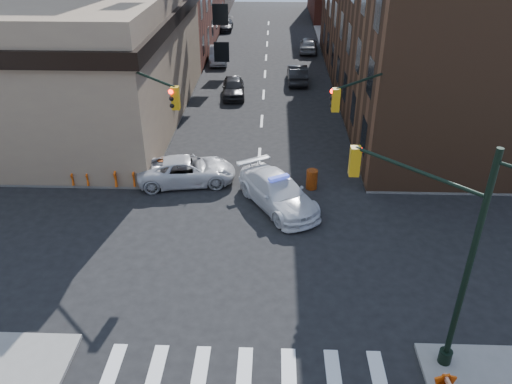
# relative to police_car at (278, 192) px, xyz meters

# --- Properties ---
(ground) EXTENTS (140.00, 140.00, 0.00)m
(ground) POSITION_rel_police_car_xyz_m (-1.14, -4.01, -0.83)
(ground) COLOR black
(ground) RESTS_ON ground
(sidewalk_nw) EXTENTS (34.00, 54.50, 0.15)m
(sidewalk_nw) POSITION_rel_police_car_xyz_m (-24.14, 28.74, -0.75)
(sidewalk_nw) COLOR gray
(sidewalk_nw) RESTS_ON ground
(sidewalk_ne) EXTENTS (34.00, 54.50, 0.15)m
(sidewalk_ne) POSITION_rel_police_car_xyz_m (21.86, 28.74, -0.75)
(sidewalk_ne) COLOR gray
(sidewalk_ne) RESTS_ON ground
(bank_building) EXTENTS (22.00, 22.00, 9.00)m
(bank_building) POSITION_rel_police_car_xyz_m (-18.14, 12.49, 3.67)
(bank_building) COLOR #8E795D
(bank_building) RESTS_ON ground
(commercial_row_ne) EXTENTS (14.00, 34.00, 14.00)m
(commercial_row_ne) POSITION_rel_police_car_xyz_m (11.86, 18.49, 6.17)
(commercial_row_ne) COLOR #533421
(commercial_row_ne) RESTS_ON ground
(signal_pole_se) EXTENTS (5.40, 5.27, 8.00)m
(signal_pole_se) POSITION_rel_police_car_xyz_m (4.90, -9.53, 3.79)
(signal_pole_se) COLOR black
(signal_pole_se) RESTS_ON sidewalk_se
(signal_pole_nw) EXTENTS (3.58, 3.67, 8.00)m
(signal_pole_nw) POSITION_rel_police_car_xyz_m (-6.99, 1.33, 3.51)
(signal_pole_nw) COLOR black
(signal_pole_nw) RESTS_ON sidewalk_nw
(signal_pole_ne) EXTENTS (3.67, 3.58, 8.00)m
(signal_pole_ne) POSITION_rel_police_car_xyz_m (4.70, 1.34, 3.51)
(signal_pole_ne) COLOR black
(signal_pole_ne) RESTS_ON sidewalk_ne
(tree_ne_near) EXTENTS (3.00, 3.00, 4.85)m
(tree_ne_near) POSITION_rel_police_car_xyz_m (6.36, 21.99, 2.66)
(tree_ne_near) COLOR black
(tree_ne_near) RESTS_ON sidewalk_ne
(tree_ne_far) EXTENTS (3.00, 3.00, 4.85)m
(tree_ne_far) POSITION_rel_police_car_xyz_m (6.36, 29.99, 2.66)
(tree_ne_far) COLOR black
(tree_ne_far) RESTS_ON sidewalk_ne
(police_car) EXTENTS (4.89, 6.10, 1.66)m
(police_car) POSITION_rel_police_car_xyz_m (0.00, 0.00, 0.00)
(police_car) COLOR white
(police_car) RESTS_ON ground
(pickup) EXTENTS (5.84, 3.43, 1.53)m
(pickup) POSITION_rel_police_car_xyz_m (-5.14, 2.42, -0.06)
(pickup) COLOR silver
(pickup) RESTS_ON ground
(parked_car_wnear) EXTENTS (2.11, 4.59, 1.52)m
(parked_car_wnear) POSITION_rel_police_car_xyz_m (-3.64, 17.51, -0.07)
(parked_car_wnear) COLOR black
(parked_car_wnear) RESTS_ON ground
(parked_car_wfar) EXTENTS (2.16, 5.04, 1.62)m
(parked_car_wfar) POSITION_rel_police_car_xyz_m (-5.92, 27.76, -0.02)
(parked_car_wfar) COLOR #9A9EA3
(parked_car_wfar) RESTS_ON ground
(parked_car_wdeep) EXTENTS (1.91, 4.64, 1.34)m
(parked_car_wdeep) POSITION_rel_police_car_xyz_m (-6.64, 43.26, -0.16)
(parked_car_wdeep) COLOR black
(parked_car_wdeep) RESTS_ON ground
(parked_car_enear) EXTENTS (1.77, 4.81, 1.57)m
(parked_car_enear) POSITION_rel_police_car_xyz_m (1.79, 21.57, -0.04)
(parked_car_enear) COLOR black
(parked_car_enear) RESTS_ON ground
(parked_car_efar) EXTENTS (2.18, 4.76, 1.58)m
(parked_car_efar) POSITION_rel_police_car_xyz_m (3.38, 32.52, -0.04)
(parked_car_efar) COLOR gray
(parked_car_efar) RESTS_ON ground
(pedestrian_a) EXTENTS (0.73, 0.55, 1.79)m
(pedestrian_a) POSITION_rel_police_car_xyz_m (-11.76, 5.13, 0.22)
(pedestrian_a) COLOR black
(pedestrian_a) RESTS_ON sidewalk_nw
(pedestrian_b) EXTENTS (1.00, 0.82, 1.93)m
(pedestrian_b) POSITION_rel_police_car_xyz_m (-11.91, 3.14, 0.28)
(pedestrian_b) COLOR black
(pedestrian_b) RESTS_ON sidewalk_nw
(pedestrian_c) EXTENTS (1.26, 0.99, 2.00)m
(pedestrian_c) POSITION_rel_police_car_xyz_m (-13.66, 5.58, 0.32)
(pedestrian_c) COLOR #1D212C
(pedestrian_c) RESTS_ON sidewalk_nw
(barrel_road) EXTENTS (0.64, 0.64, 1.11)m
(barrel_road) POSITION_rel_police_car_xyz_m (1.89, 1.99, -0.27)
(barrel_road) COLOR red
(barrel_road) RESTS_ON ground
(barrel_bank) EXTENTS (0.78, 0.78, 1.10)m
(barrel_bank) POSITION_rel_police_car_xyz_m (-6.64, 3.09, -0.28)
(barrel_bank) COLOR #CA4109
(barrel_bank) RESTS_ON ground
(barricade_nw_a) EXTENTS (1.38, 0.76, 1.01)m
(barricade_nw_a) POSITION_rel_police_car_xyz_m (-8.42, 1.69, -0.17)
(barricade_nw_a) COLOR red
(barricade_nw_a) RESTS_ON sidewalk_nw
(barricade_nw_b) EXTENTS (1.12, 0.57, 0.83)m
(barricade_nw_b) POSITION_rel_police_car_xyz_m (-10.93, 1.69, -0.26)
(barricade_nw_b) COLOR #CB6209
(barricade_nw_b) RESTS_ON sidewalk_nw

